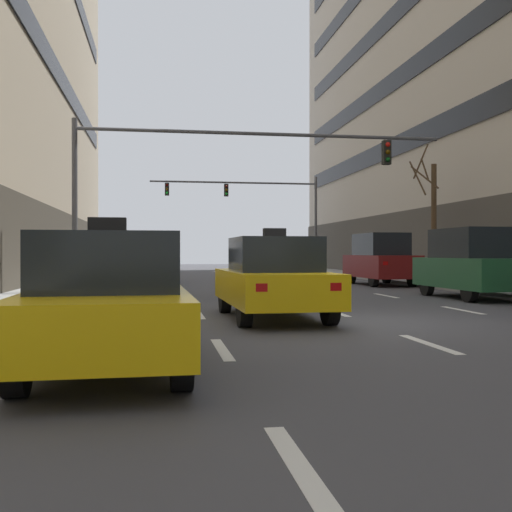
{
  "coord_description": "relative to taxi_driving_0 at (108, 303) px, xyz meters",
  "views": [
    {
      "loc": [
        -4.08,
        -11.8,
        1.4
      ],
      "look_at": [
        0.99,
        19.84,
        1.2
      ],
      "focal_mm": 43.1,
      "sensor_mm": 36.0,
      "label": 1
    }
  ],
  "objects": [
    {
      "name": "lane_stripe_l1_s8",
      "position": [
        1.49,
        26.33,
        -0.8
      ],
      "size": [
        0.16,
        2.0,
        0.01
      ],
      "primitive_type": "cube",
      "color": "silver",
      "rests_on": "ground"
    },
    {
      "name": "lane_stripe_l3_s10",
      "position": [
        7.83,
        36.33,
        -0.8
      ],
      "size": [
        0.16,
        2.0,
        0.01
      ],
      "primitive_type": "cube",
      "color": "silver",
      "rests_on": "ground"
    },
    {
      "name": "traffic_signal_0",
      "position": [
        2.25,
        13.05,
        3.49
      ],
      "size": [
        12.53,
        0.35,
        5.6
      ],
      "color": "#4C4C51",
      "rests_on": "sidewalk_left"
    },
    {
      "name": "lane_stripe_l2_s5",
      "position": [
        4.66,
        11.33,
        -0.8
      ],
      "size": [
        0.16,
        2.0,
        0.01
      ],
      "primitive_type": "cube",
      "color": "silver",
      "rests_on": "ground"
    },
    {
      "name": "lane_stripe_l3_s6",
      "position": [
        7.83,
        16.33,
        -0.8
      ],
      "size": [
        0.16,
        2.0,
        0.01
      ],
      "primitive_type": "cube",
      "color": "silver",
      "rests_on": "ground"
    },
    {
      "name": "lane_stripe_l2_s6",
      "position": [
        4.66,
        16.33,
        -0.8
      ],
      "size": [
        0.16,
        2.0,
        0.01
      ],
      "primitive_type": "cube",
      "color": "silver",
      "rests_on": "ground"
    },
    {
      "name": "lane_stripe_l1_s10",
      "position": [
        1.49,
        36.33,
        -0.8
      ],
      "size": [
        0.16,
        2.0,
        0.01
      ],
      "primitive_type": "cube",
      "color": "silver",
      "rests_on": "ground"
    },
    {
      "name": "lane_stripe_l2_s10",
      "position": [
        4.66,
        36.33,
        -0.8
      ],
      "size": [
        0.16,
        2.0,
        0.01
      ],
      "primitive_type": "cube",
      "color": "silver",
      "rests_on": "ground"
    },
    {
      "name": "lane_stripe_l1_s6",
      "position": [
        1.49,
        16.33,
        -0.8
      ],
      "size": [
        0.16,
        2.0,
        0.01
      ],
      "primitive_type": "cube",
      "color": "silver",
      "rests_on": "ground"
    },
    {
      "name": "street_tree_1",
      "position": [
        11.96,
        16.78,
        2.09
      ],
      "size": [
        1.1,
        1.83,
        5.94
      ],
      "color": "#4C3823",
      "rests_on": "sidewalk_right"
    },
    {
      "name": "lane_stripe_l1_s4",
      "position": [
        1.49,
        6.33,
        -0.8
      ],
      "size": [
        0.16,
        2.0,
        0.01
      ],
      "primitive_type": "cube",
      "color": "silver",
      "rests_on": "ground"
    },
    {
      "name": "car_parked_2",
      "position": [
        9.95,
        9.81,
        0.25
      ],
      "size": [
        1.87,
        4.4,
        2.12
      ],
      "color": "black",
      "rests_on": "ground"
    },
    {
      "name": "lane_stripe_l3_s7",
      "position": [
        7.83,
        21.33,
        -0.8
      ],
      "size": [
        0.16,
        2.0,
        0.01
      ],
      "primitive_type": "cube",
      "color": "silver",
      "rests_on": "ground"
    },
    {
      "name": "lane_stripe_l2_s9",
      "position": [
        4.66,
        31.33,
        -0.8
      ],
      "size": [
        0.16,
        2.0,
        0.01
      ],
      "primitive_type": "cube",
      "color": "silver",
      "rests_on": "ground"
    },
    {
      "name": "lane_stripe_l2_s3",
      "position": [
        4.66,
        1.33,
        -0.8
      ],
      "size": [
        0.16,
        2.0,
        0.01
      ],
      "primitive_type": "cube",
      "color": "silver",
      "rests_on": "ground"
    },
    {
      "name": "lane_stripe_l3_s8",
      "position": [
        7.83,
        26.33,
        -0.8
      ],
      "size": [
        0.16,
        2.0,
        0.01
      ],
      "primitive_type": "cube",
      "color": "silver",
      "rests_on": "ground"
    },
    {
      "name": "lane_stripe_l2_s8",
      "position": [
        4.66,
        26.33,
        -0.8
      ],
      "size": [
        0.16,
        2.0,
        0.01
      ],
      "primitive_type": "cube",
      "color": "silver",
      "rests_on": "ground"
    },
    {
      "name": "taxi_driving_3",
      "position": [
        -0.04,
        11.59,
        0.06
      ],
      "size": [
        2.06,
        4.69,
        1.93
      ],
      "color": "black",
      "rests_on": "ground"
    },
    {
      "name": "lane_stripe_l1_s7",
      "position": [
        1.49,
        21.33,
        -0.8
      ],
      "size": [
        0.16,
        2.0,
        0.01
      ],
      "primitive_type": "cube",
      "color": "silver",
      "rests_on": "ground"
    },
    {
      "name": "traffic_signal_1",
      "position": [
        7.33,
        33.84,
        4.06
      ],
      "size": [
        11.43,
        0.35,
        6.47
      ],
      "color": "#4C4C51",
      "rests_on": "sidewalk_right"
    },
    {
      "name": "lane_stripe_l1_s2",
      "position": [
        1.49,
        -3.67,
        -0.8
      ],
      "size": [
        0.16,
        2.0,
        0.01
      ],
      "primitive_type": "cube",
      "color": "silver",
      "rests_on": "ground"
    },
    {
      "name": "taxi_driving_0",
      "position": [
        0.0,
        0.0,
        0.0
      ],
      "size": [
        1.91,
        4.37,
        1.8
      ],
      "color": "black",
      "rests_on": "ground"
    },
    {
      "name": "car_parked_3",
      "position": [
        9.95,
        17.48,
        0.29
      ],
      "size": [
        1.94,
        4.56,
        2.2
      ],
      "color": "black",
      "rests_on": "ground"
    },
    {
      "name": "lane_stripe_l2_s4",
      "position": [
        4.66,
        6.33,
        -0.8
      ],
      "size": [
        0.16,
        2.0,
        0.01
      ],
      "primitive_type": "cube",
      "color": "silver",
      "rests_on": "ground"
    },
    {
      "name": "lane_stripe_l1_s3",
      "position": [
        1.49,
        1.33,
        -0.8
      ],
      "size": [
        0.16,
        2.0,
        0.01
      ],
      "primitive_type": "cube",
      "color": "silver",
      "rests_on": "ground"
    },
    {
      "name": "lane_stripe_l3_s9",
      "position": [
        7.83,
        31.33,
        -0.8
      ],
      "size": [
        0.16,
        2.0,
        0.01
      ],
      "primitive_type": "cube",
      "color": "silver",
      "rests_on": "ground"
    },
    {
      "name": "lane_stripe_l1_s9",
      "position": [
        1.49,
        31.33,
        -0.8
      ],
      "size": [
        0.16,
        2.0,
        0.01
      ],
      "primitive_type": "cube",
      "color": "silver",
      "rests_on": "ground"
    },
    {
      "name": "lane_stripe_l2_s7",
      "position": [
        4.66,
        21.33,
        -0.8
      ],
      "size": [
        0.16,
        2.0,
        0.01
      ],
      "primitive_type": "cube",
      "color": "silver",
      "rests_on": "ground"
    },
    {
      "name": "ground_plane",
      "position": [
        4.66,
        4.33,
        -0.8
      ],
      "size": [
        120.0,
        120.0,
        0.0
      ],
      "primitive_type": "plane",
      "color": "#424247"
    },
    {
      "name": "lane_stripe_l3_s4",
      "position": [
        7.83,
        6.33,
        -0.8
      ],
      "size": [
        0.16,
        2.0,
        0.01
      ],
      "primitive_type": "cube",
      "color": "silver",
      "rests_on": "ground"
    },
    {
      "name": "car_driving_2",
      "position": [
        0.04,
        20.52,
        -0.03
      ],
      "size": [
        1.9,
        4.26,
        1.58
      ],
      "color": "black",
      "rests_on": "ground"
    },
    {
      "name": "taxi_driving_1",
      "position": [
        2.97,
        5.18,
        0.04
      ],
      "size": [
        2.0,
        4.6,
        1.89
      ],
      "color": "black",
      "rests_on": "ground"
    },
    {
      "name": "lane_stripe_l1_s5",
      "position": [
        1.49,
        11.33,
        -0.8
      ],
      "size": [
        0.16,
        2.0,
        0.01
      ],
      "primitive_type": "cube",
      "color": "silver",
      "rests_on": "ground"
    },
    {
      "name": "lane_stripe_l3_s5",
      "position": [
        7.83,
        11.33,
        -0.8
      ],
      "size": [
        0.16,
        2.0,
        0.01
      ],
      "primitive_type": "cube",
      "color": "silver",
      "rests_on": "ground"
    }
  ]
}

